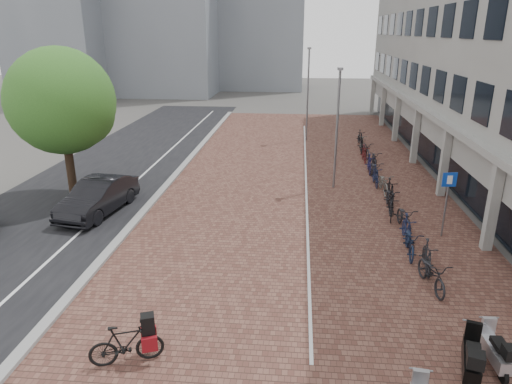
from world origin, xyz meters
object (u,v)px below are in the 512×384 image
at_px(hero_bike, 126,343).
at_px(scooter_front, 496,349).
at_px(parking_sign, 447,194).
at_px(car_dark, 98,197).
at_px(scooter_mid, 472,356).

relative_size(hero_bike, scooter_front, 1.21).
relative_size(hero_bike, parking_sign, 0.70).
xyz_separation_m(hero_bike, parking_sign, (9.80, 8.34, 1.24)).
xyz_separation_m(car_dark, scooter_front, (13.66, -8.85, -0.24)).
relative_size(car_dark, scooter_front, 3.03).
bearing_deg(scooter_front, hero_bike, -177.86).
relative_size(hero_bike, scooter_mid, 1.11).
height_order(hero_bike, scooter_mid, hero_bike).
relative_size(scooter_front, parking_sign, 0.58).
distance_m(scooter_mid, parking_sign, 8.32).
relative_size(car_dark, parking_sign, 1.76).
height_order(scooter_front, parking_sign, parking_sign).
bearing_deg(hero_bike, car_dark, 6.65).
height_order(car_dark, parking_sign, parking_sign).
bearing_deg(parking_sign, scooter_front, -104.82).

